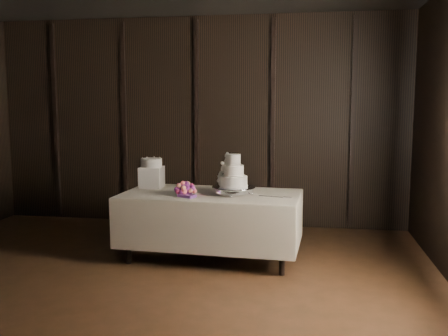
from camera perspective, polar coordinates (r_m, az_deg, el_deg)
room at (r=3.95m, az=-14.30°, el=3.35°), size 6.08×7.08×3.08m
display_table at (r=5.70m, az=-1.50°, el=-6.30°), size 2.04×1.14×0.76m
cake_stand at (r=5.53m, az=1.11°, el=-2.60°), size 0.64×0.64×0.09m
wedding_cake at (r=5.49m, az=0.82°, el=-0.69°), size 0.34×0.30×0.36m
bouquet at (r=5.51m, az=-4.47°, el=-2.43°), size 0.45×0.49×0.19m
box_pedestal at (r=6.05m, az=-8.26°, el=-1.05°), size 0.27×0.27×0.25m
small_cake at (r=6.03m, az=-8.29°, el=0.61°), size 0.33×0.33×0.10m
cake_knife at (r=5.41m, az=5.39°, el=-3.28°), size 0.36×0.12×0.01m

